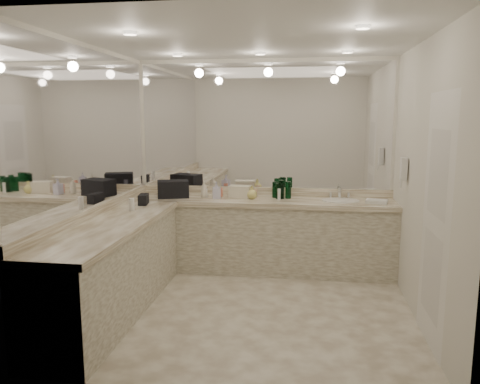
% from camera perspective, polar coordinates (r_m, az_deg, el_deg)
% --- Properties ---
extents(floor, '(3.20, 3.20, 0.00)m').
position_cam_1_polar(floor, '(4.83, 1.10, -13.97)').
color(floor, beige).
rests_on(floor, ground).
extents(ceiling, '(3.20, 3.20, 0.00)m').
position_cam_1_polar(ceiling, '(4.49, 1.21, 18.19)').
color(ceiling, white).
rests_on(ceiling, floor).
extents(wall_back, '(3.20, 0.02, 2.60)m').
position_cam_1_polar(wall_back, '(5.96, 2.93, 3.45)').
color(wall_back, silver).
rests_on(wall_back, floor).
extents(wall_left, '(0.02, 3.00, 2.60)m').
position_cam_1_polar(wall_left, '(4.93, -17.64, 1.80)').
color(wall_left, silver).
rests_on(wall_left, floor).
extents(wall_right, '(0.02, 3.00, 2.60)m').
position_cam_1_polar(wall_right, '(4.57, 21.51, 1.01)').
color(wall_right, silver).
rests_on(wall_right, floor).
extents(vanity_back_base, '(3.20, 0.60, 0.84)m').
position_cam_1_polar(vanity_back_base, '(5.82, 2.59, -5.50)').
color(vanity_back_base, beige).
rests_on(vanity_back_base, floor).
extents(vanity_back_top, '(3.20, 0.64, 0.06)m').
position_cam_1_polar(vanity_back_top, '(5.71, 2.61, -1.16)').
color(vanity_back_top, '#F0E6CD').
rests_on(vanity_back_top, vanity_back_base).
extents(vanity_left_base, '(0.60, 2.40, 0.84)m').
position_cam_1_polar(vanity_left_base, '(4.74, -15.39, -9.34)').
color(vanity_left_base, beige).
rests_on(vanity_left_base, floor).
extents(vanity_left_top, '(0.64, 2.42, 0.06)m').
position_cam_1_polar(vanity_left_top, '(4.61, -15.51, -4.04)').
color(vanity_left_top, '#F0E6CD').
rests_on(vanity_left_top, vanity_left_base).
extents(backsplash_back, '(3.20, 0.04, 0.10)m').
position_cam_1_polar(backsplash_back, '(5.98, 2.89, 0.10)').
color(backsplash_back, '#F0E6CD').
rests_on(backsplash_back, vanity_back_top).
extents(backsplash_left, '(0.04, 3.00, 0.10)m').
position_cam_1_polar(backsplash_left, '(4.98, -17.23, -2.20)').
color(backsplash_left, '#F0E6CD').
rests_on(backsplash_left, vanity_left_top).
extents(mirror_back, '(3.12, 0.01, 1.55)m').
position_cam_1_polar(mirror_back, '(5.91, 2.96, 8.02)').
color(mirror_back, white).
rests_on(mirror_back, wall_back).
extents(mirror_left, '(0.01, 2.92, 1.55)m').
position_cam_1_polar(mirror_left, '(4.89, -17.79, 7.32)').
color(mirror_left, white).
rests_on(mirror_left, wall_left).
extents(sink, '(0.44, 0.44, 0.03)m').
position_cam_1_polar(sink, '(5.71, 12.16, -1.12)').
color(sink, white).
rests_on(sink, vanity_back_top).
extents(faucet, '(0.24, 0.16, 0.14)m').
position_cam_1_polar(faucet, '(5.90, 12.05, -0.03)').
color(faucet, silver).
rests_on(faucet, vanity_back_top).
extents(wall_phone, '(0.06, 0.10, 0.24)m').
position_cam_1_polar(wall_phone, '(5.23, 19.33, 2.67)').
color(wall_phone, white).
rests_on(wall_phone, wall_right).
extents(door, '(0.02, 0.82, 2.10)m').
position_cam_1_polar(door, '(4.13, 22.69, -3.42)').
color(door, white).
rests_on(door, wall_right).
extents(black_toiletry_bag, '(0.44, 0.35, 0.22)m').
position_cam_1_polar(black_toiletry_bag, '(5.87, -8.17, 0.40)').
color(black_toiletry_bag, black).
rests_on(black_toiletry_bag, vanity_back_top).
extents(black_bag_spill, '(0.13, 0.22, 0.11)m').
position_cam_1_polar(black_bag_spill, '(5.45, -11.69, -0.92)').
color(black_bag_spill, black).
rests_on(black_bag_spill, vanity_left_top).
extents(cream_cosmetic_case, '(0.28, 0.19, 0.15)m').
position_cam_1_polar(cream_cosmetic_case, '(5.79, 0.01, 0.04)').
color(cream_cosmetic_case, beige).
rests_on(cream_cosmetic_case, vanity_back_top).
extents(hand_towel, '(0.27, 0.21, 0.04)m').
position_cam_1_polar(hand_towel, '(5.66, 16.32, -1.11)').
color(hand_towel, white).
rests_on(hand_towel, vanity_back_top).
extents(lotion_left, '(0.06, 0.06, 0.14)m').
position_cam_1_polar(lotion_left, '(5.12, -13.07, -1.51)').
color(lotion_left, white).
rests_on(lotion_left, vanity_left_top).
extents(soap_bottle_a, '(0.10, 0.10, 0.20)m').
position_cam_1_polar(soap_bottle_a, '(5.83, -4.41, 0.35)').
color(soap_bottle_a, beige).
rests_on(soap_bottle_a, vanity_back_top).
extents(soap_bottle_b, '(0.12, 0.12, 0.21)m').
position_cam_1_polar(soap_bottle_b, '(5.73, -2.89, 0.23)').
color(soap_bottle_b, silver).
rests_on(soap_bottle_b, vanity_back_top).
extents(soap_bottle_c, '(0.14, 0.14, 0.16)m').
position_cam_1_polar(soap_bottle_c, '(5.70, 1.46, -0.04)').
color(soap_bottle_c, '#D8CE70').
rests_on(soap_bottle_c, vanity_back_top).
extents(green_bottle_0, '(0.07, 0.07, 0.20)m').
position_cam_1_polar(green_bottle_0, '(5.73, 5.06, 0.16)').
color(green_bottle_0, '#09431C').
rests_on(green_bottle_0, vanity_back_top).
extents(green_bottle_1, '(0.07, 0.07, 0.21)m').
position_cam_1_polar(green_bottle_1, '(5.76, 5.91, 0.25)').
color(green_bottle_1, '#09431C').
rests_on(green_bottle_1, vanity_back_top).
extents(green_bottle_2, '(0.07, 0.07, 0.22)m').
position_cam_1_polar(green_bottle_2, '(5.82, 5.05, 0.40)').
color(green_bottle_2, '#09431C').
rests_on(green_bottle_2, vanity_back_top).
extents(green_bottle_3, '(0.07, 0.07, 0.20)m').
position_cam_1_polar(green_bottle_3, '(5.81, 4.28, 0.28)').
color(green_bottle_3, '#09431C').
rests_on(green_bottle_3, vanity_back_top).
extents(green_bottle_4, '(0.06, 0.06, 0.19)m').
position_cam_1_polar(green_bottle_4, '(5.73, 4.68, 0.14)').
color(green_bottle_4, '#09431C').
rests_on(green_bottle_4, vanity_back_top).
extents(amenity_bottle_0, '(0.04, 0.04, 0.09)m').
position_cam_1_polar(amenity_bottle_0, '(5.73, -2.64, -0.36)').
color(amenity_bottle_0, '#E57F66').
rests_on(amenity_bottle_0, vanity_back_top).
extents(amenity_bottle_1, '(0.04, 0.04, 0.14)m').
position_cam_1_polar(amenity_bottle_1, '(5.65, 4.79, -0.28)').
color(amenity_bottle_1, white).
rests_on(amenity_bottle_1, vanity_back_top).
extents(amenity_bottle_2, '(0.05, 0.05, 0.10)m').
position_cam_1_polar(amenity_bottle_2, '(5.86, 1.88, -0.09)').
color(amenity_bottle_2, '#E0B28C').
rests_on(amenity_bottle_2, vanity_back_top).
extents(amenity_bottle_3, '(0.04, 0.04, 0.11)m').
position_cam_1_polar(amenity_bottle_3, '(5.83, -4.17, -0.11)').
color(amenity_bottle_3, white).
rests_on(amenity_bottle_3, vanity_back_top).
extents(amenity_bottle_4, '(0.05, 0.05, 0.11)m').
position_cam_1_polar(amenity_bottle_4, '(5.88, -2.37, -0.01)').
color(amenity_bottle_4, '#E57F66').
rests_on(amenity_bottle_4, vanity_back_top).
extents(amenity_bottle_5, '(0.07, 0.07, 0.07)m').
position_cam_1_polar(amenity_bottle_5, '(5.90, -7.53, -0.23)').
color(amenity_bottle_5, '#9966B2').
rests_on(amenity_bottle_5, vanity_back_top).
extents(amenity_bottle_6, '(0.06, 0.06, 0.13)m').
position_cam_1_polar(amenity_bottle_6, '(5.98, -9.14, 0.13)').
color(amenity_bottle_6, '#3F3F4C').
rests_on(amenity_bottle_6, vanity_back_top).
extents(amenity_bottle_7, '(0.06, 0.06, 0.07)m').
position_cam_1_polar(amenity_bottle_7, '(5.89, -1.04, -0.19)').
color(amenity_bottle_7, '#F2D84C').
rests_on(amenity_bottle_7, vanity_back_top).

